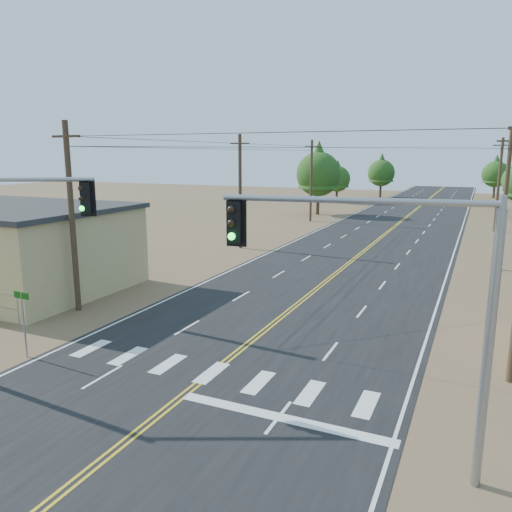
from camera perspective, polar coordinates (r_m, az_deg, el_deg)
The scene contains 13 objects.
ground at distance 14.46m, azimuth -22.45°, elevation -24.59°, with size 220.00×220.00×0.00m, color brown.
road at distance 39.61m, azimuth 10.68°, elevation -0.71°, with size 15.00×200.00×0.02m, color black.
utility_pole_left_near at distance 27.87m, azimuth -20.30°, elevation 4.27°, with size 1.80×0.30×10.00m.
utility_pole_left_mid at distance 44.31m, azimuth -1.83°, elevation 7.45°, with size 1.80×0.30×10.00m.
utility_pole_left_far at distance 62.85m, azimuth 6.32°, elevation 8.62°, with size 1.80×0.30×10.00m.
utility_pole_right_mid at distance 39.83m, azimuth 26.58°, elevation 5.77°, with size 1.80×0.30×10.00m.
utility_pole_right_far at distance 59.77m, azimuth 25.99°, elevation 7.38°, with size 1.80×0.30×10.00m.
signal_mast_right at distance 12.91m, azimuth 16.68°, elevation -3.57°, with size 6.81×1.30×7.41m.
street_sign at distance 22.71m, azimuth -25.08°, elevation -6.02°, with size 0.84×0.07×2.82m.
tree_left_near at distance 69.90m, azimuth 7.16°, elevation 9.78°, with size 6.07×6.07×10.11m.
tree_left_mid at distance 87.93m, azimuth 9.28°, elevation 8.98°, with size 4.42×4.42×7.36m.
tree_left_far at distance 99.83m, azimuth 14.14°, elevation 9.48°, with size 5.09×5.09×8.49m.
tree_right_far at distance 105.67m, azimuth 25.72°, elevation 8.69°, with size 4.91×4.91×8.18m.
Camera 1 is at (8.98, -7.67, 8.34)m, focal length 35.00 mm.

